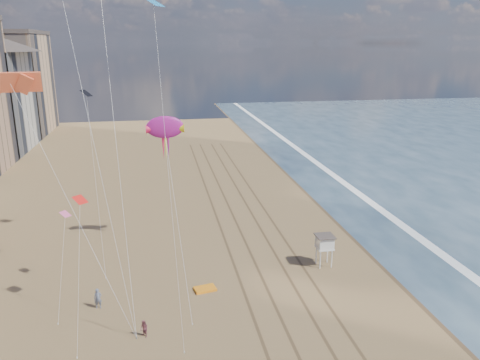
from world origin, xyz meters
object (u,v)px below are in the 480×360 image
Objects in this scene: lifeguard_stand at (325,242)px; show_kite at (165,128)px; kite_flyer_a at (98,299)px; grounded_kite at (205,289)px; kite_flyer_b at (144,329)px.

lifeguard_stand is 22.13m from show_kite.
show_kite is 20.33m from kite_flyer_a.
lifeguard_stand is at bearing 9.54° from kite_flyer_a.
grounded_kite is 10.26m from kite_flyer_a.
lifeguard_stand reaches higher than grounded_kite.
lifeguard_stand is at bearing 77.02° from kite_flyer_b.
show_kite is at bearing 151.76° from lifeguard_stand.
kite_flyer_b is at bearing -141.80° from grounded_kite.
lifeguard_stand is at bearing 1.40° from grounded_kite.
kite_flyer_a is at bearing -117.63° from show_kite.
show_kite is 23.41m from kite_flyer_b.
grounded_kite is 1.38× the size of kite_flyer_b.
grounded_kite is at bearing 7.17° from kite_flyer_a.
grounded_kite is 0.09× the size of show_kite.
kite_flyer_a is 6.82m from kite_flyer_b.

